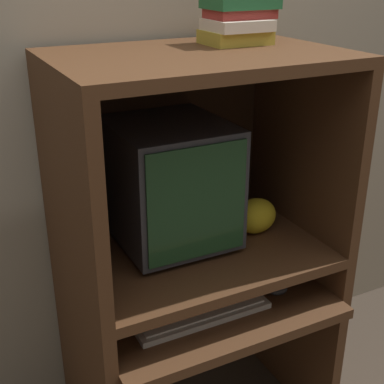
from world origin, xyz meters
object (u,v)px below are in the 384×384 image
crt_monitor (170,182)px  mouse (278,290)px  book_stack (238,20)px  keyboard (199,311)px  snack_bag (256,216)px

crt_monitor → mouse: size_ratio=6.11×
crt_monitor → book_stack: size_ratio=1.87×
keyboard → mouse: size_ratio=6.63×
keyboard → book_stack: size_ratio=2.03×
snack_bag → crt_monitor: bearing=165.0°
keyboard → crt_monitor: bearing=88.2°
mouse → book_stack: size_ratio=0.31×
keyboard → mouse: bearing=-3.6°
keyboard → snack_bag: bearing=26.4°
mouse → book_stack: bearing=97.5°
keyboard → snack_bag: 0.40m
crt_monitor → keyboard: bearing=-91.8°
crt_monitor → snack_bag: bearing=-15.0°
book_stack → snack_bag: bearing=-67.1°
crt_monitor → book_stack: 0.57m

